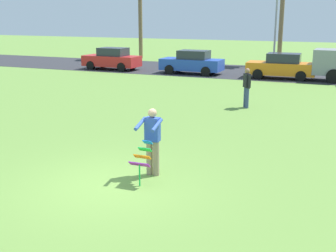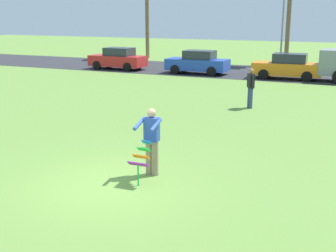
# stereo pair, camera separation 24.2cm
# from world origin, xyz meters

# --- Properties ---
(ground_plane) EXTENTS (120.00, 120.00, 0.00)m
(ground_plane) POSITION_xyz_m (0.00, 0.00, 0.00)
(ground_plane) COLOR olive
(road_strip) EXTENTS (120.00, 8.00, 0.01)m
(road_strip) POSITION_xyz_m (0.00, 22.26, 0.01)
(road_strip) COLOR #2D2D33
(road_strip) RESTS_ON ground
(person_kite_flyer) EXTENTS (0.55, 0.66, 1.73)m
(person_kite_flyer) POSITION_xyz_m (0.66, 1.03, 0.95)
(person_kite_flyer) COLOR gray
(person_kite_flyer) RESTS_ON ground
(kite_held) EXTENTS (0.52, 0.64, 1.01)m
(kite_held) POSITION_xyz_m (0.67, 0.41, 0.66)
(kite_held) COLOR blue
(kite_held) RESTS_ON ground
(parked_car_red) EXTENTS (4.25, 1.92, 1.60)m
(parked_car_red) POSITION_xyz_m (-11.28, 19.86, 0.77)
(parked_car_red) COLOR red
(parked_car_red) RESTS_ON ground
(parked_car_blue) EXTENTS (4.21, 1.86, 1.60)m
(parked_car_blue) POSITION_xyz_m (-5.01, 19.86, 0.77)
(parked_car_blue) COLOR #2347B7
(parked_car_blue) RESTS_ON ground
(parked_car_orange) EXTENTS (4.26, 1.95, 1.60)m
(parked_car_orange) POSITION_xyz_m (0.98, 19.86, 0.77)
(parked_car_orange) COLOR orange
(parked_car_orange) RESTS_ON ground
(streetlight_pole) EXTENTS (0.24, 1.65, 7.00)m
(streetlight_pole) POSITION_xyz_m (-0.64, 26.87, 4.00)
(streetlight_pole) COLOR #9E9EA3
(streetlight_pole) RESTS_ON ground
(person_walker_near) EXTENTS (0.38, 0.49, 1.73)m
(person_walker_near) POSITION_xyz_m (0.96, 10.17, 0.93)
(person_walker_near) COLOR #384772
(person_walker_near) RESTS_ON ground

